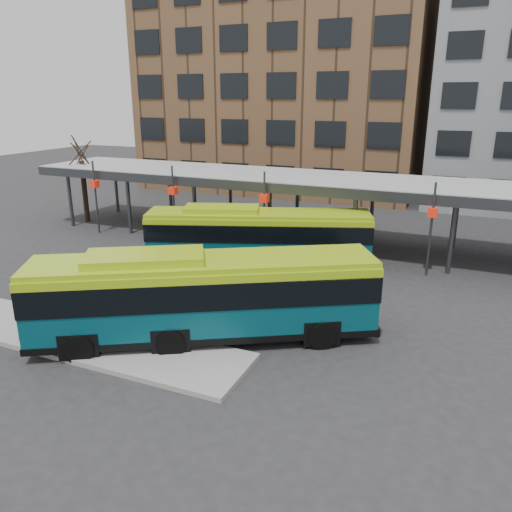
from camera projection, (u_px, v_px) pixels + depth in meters
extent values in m
plane|color=#28282B|center=(240.00, 333.00, 19.39)|extent=(120.00, 120.00, 0.00)
cube|color=gray|center=(74.00, 337.00, 18.82)|extent=(14.00, 3.00, 0.18)
cube|color=#999B9E|center=(332.00, 181.00, 29.52)|extent=(40.00, 6.00, 0.35)
cube|color=#383A3D|center=(318.00, 192.00, 26.95)|extent=(40.00, 0.15, 0.55)
cylinder|color=#383A3D|center=(70.00, 199.00, 34.78)|extent=(0.24, 0.24, 3.80)
cylinder|color=#383A3D|center=(116.00, 188.00, 39.15)|extent=(0.24, 0.24, 3.80)
cylinder|color=#383A3D|center=(129.00, 205.00, 32.89)|extent=(0.24, 0.24, 3.80)
cylinder|color=#383A3D|center=(170.00, 193.00, 37.26)|extent=(0.24, 0.24, 3.80)
cylinder|color=#383A3D|center=(195.00, 212.00, 31.00)|extent=(0.24, 0.24, 3.80)
cylinder|color=#383A3D|center=(230.00, 198.00, 35.37)|extent=(0.24, 0.24, 3.80)
cylinder|color=#383A3D|center=(269.00, 219.00, 29.11)|extent=(0.24, 0.24, 3.80)
cylinder|color=#383A3D|center=(297.00, 203.00, 33.48)|extent=(0.24, 0.24, 3.80)
cylinder|color=#383A3D|center=(354.00, 228.00, 27.22)|extent=(0.24, 0.24, 3.80)
cylinder|color=#383A3D|center=(372.00, 210.00, 31.59)|extent=(0.24, 0.24, 3.80)
cylinder|color=#383A3D|center=(452.00, 238.00, 25.34)|extent=(0.24, 0.24, 3.80)
cylinder|color=#383A3D|center=(456.00, 217.00, 29.70)|extent=(0.24, 0.24, 3.80)
cylinder|color=#383A3D|center=(96.00, 198.00, 32.80)|extent=(0.12, 0.12, 4.80)
cube|color=red|center=(95.00, 184.00, 32.52)|extent=(0.45, 0.45, 0.45)
cylinder|color=#383A3D|center=(174.00, 205.00, 30.53)|extent=(0.12, 0.12, 4.80)
cube|color=red|center=(173.00, 191.00, 30.26)|extent=(0.45, 0.45, 0.45)
cylinder|color=#383A3D|center=(264.00, 214.00, 28.26)|extent=(0.12, 0.12, 4.80)
cube|color=red|center=(264.00, 198.00, 27.99)|extent=(0.45, 0.45, 0.45)
cylinder|color=#383A3D|center=(431.00, 230.00, 24.86)|extent=(0.12, 0.12, 4.80)
cube|color=red|center=(433.00, 212.00, 24.59)|extent=(0.45, 0.45, 0.45)
cylinder|color=black|center=(85.00, 192.00, 36.00)|extent=(0.36, 0.36, 4.40)
cylinder|color=black|center=(82.00, 155.00, 35.17)|extent=(0.08, 1.63, 1.59)
cylinder|color=black|center=(82.00, 155.00, 35.30)|extent=(1.63, 0.13, 1.59)
cylinder|color=black|center=(80.00, 155.00, 35.24)|extent=(0.15, 1.63, 1.59)
cylinder|color=black|center=(80.00, 155.00, 35.12)|extent=(1.63, 0.10, 1.59)
cube|color=brown|center=(286.00, 72.00, 47.77)|extent=(26.00, 14.00, 22.00)
cube|color=#074551|center=(205.00, 298.00, 18.42)|extent=(12.10, 8.54, 2.60)
cube|color=black|center=(204.00, 285.00, 18.26)|extent=(12.18, 8.62, 0.99)
cube|color=#9BC113|center=(204.00, 262.00, 17.99)|extent=(12.05, 8.45, 0.21)
cube|color=#9BC113|center=(145.00, 258.00, 17.69)|extent=(4.54, 3.71, 0.36)
cube|color=black|center=(206.00, 327.00, 18.78)|extent=(12.19, 8.62, 0.25)
cylinder|color=black|center=(322.00, 335.00, 18.04)|extent=(1.06, 0.79, 1.04)
cylinder|color=black|center=(307.00, 307.00, 20.44)|extent=(1.06, 0.79, 1.04)
cylinder|color=black|center=(171.00, 344.00, 17.43)|extent=(1.06, 0.79, 1.04)
cylinder|color=black|center=(174.00, 314.00, 19.83)|extent=(1.06, 0.79, 1.04)
cylinder|color=black|center=(79.00, 349.00, 17.08)|extent=(1.06, 0.79, 1.04)
cylinder|color=black|center=(93.00, 318.00, 19.48)|extent=(1.06, 0.79, 1.04)
cube|color=#074551|center=(258.00, 238.00, 26.65)|extent=(11.81, 6.34, 2.44)
cube|color=black|center=(258.00, 229.00, 26.50)|extent=(11.88, 6.41, 0.93)
cube|color=#9BC113|center=(258.00, 214.00, 26.25)|extent=(11.78, 6.25, 0.19)
cube|color=#9BC113|center=(222.00, 209.00, 26.29)|extent=(4.26, 3.00, 0.34)
cube|color=black|center=(258.00, 257.00, 26.99)|extent=(11.89, 6.42, 0.23)
cylinder|color=black|center=(333.00, 265.00, 25.65)|extent=(1.02, 0.61, 0.97)
cylinder|color=black|center=(329.00, 251.00, 27.91)|extent=(1.02, 0.61, 0.97)
cylinder|color=black|center=(235.00, 263.00, 25.91)|extent=(1.02, 0.61, 0.97)
cylinder|color=black|center=(239.00, 250.00, 28.17)|extent=(1.02, 0.61, 0.97)
cylinder|color=black|center=(179.00, 262.00, 26.06)|extent=(1.02, 0.61, 0.97)
cylinder|color=black|center=(188.00, 249.00, 28.32)|extent=(1.02, 0.61, 0.97)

